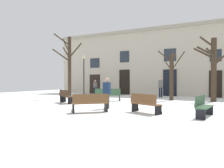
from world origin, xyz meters
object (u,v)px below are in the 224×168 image
(bench_near_lamp, at_px, (203,106))
(person_by_shop_door, at_px, (95,87))
(tree_right_of_center, at_px, (69,65))
(tree_near_facade, at_px, (213,67))
(bench_back_to_back_left, at_px, (66,96))
(tree_foreground, at_px, (172,75))
(litter_bin, at_px, (97,92))
(person_crossing_plaza, at_px, (161,86))
(bench_facing_shops, at_px, (108,95))
(streetlamp, at_px, (84,71))
(person_near_bench, at_px, (107,91))
(bench_near_center_tree, at_px, (145,104))
(bench_by_litter_bin, at_px, (90,103))

(bench_near_lamp, bearing_deg, person_by_shop_door, 55.29)
(tree_right_of_center, bearing_deg, person_by_shop_door, 98.26)
(tree_right_of_center, bearing_deg, tree_near_facade, 13.03)
(tree_right_of_center, height_order, bench_near_lamp, tree_right_of_center)
(bench_back_to_back_left, bearing_deg, tree_foreground, -105.36)
(litter_bin, height_order, person_crossing_plaza, person_crossing_plaza)
(tree_near_facade, relative_size, bench_facing_shops, 2.52)
(litter_bin, bearing_deg, person_crossing_plaza, 15.60)
(tree_near_facade, distance_m, streetlamp, 11.85)
(bench_facing_shops, xyz_separation_m, person_near_bench, (2.13, -3.86, 0.46))
(litter_bin, xyz_separation_m, person_near_bench, (5.51, -7.76, 0.51))
(bench_back_to_back_left, xyz_separation_m, bench_near_lamp, (8.84, -1.69, -0.00))
(bench_near_lamp, xyz_separation_m, person_crossing_plaza, (-4.67, 9.85, 0.57))
(bench_facing_shops, relative_size, person_near_bench, 1.12)
(tree_right_of_center, xyz_separation_m, bench_near_lamp, (11.30, -5.03, -2.43))
(bench_back_to_back_left, bearing_deg, streetlamp, -33.41)
(bench_near_center_tree, bearing_deg, bench_facing_shops, -21.29)
(tree_foreground, xyz_separation_m, tree_right_of_center, (-8.23, -2.25, 0.92))
(tree_right_of_center, bearing_deg, bench_near_center_tree, -30.37)
(bench_by_litter_bin, bearing_deg, bench_facing_shops, -113.12)
(person_near_bench, bearing_deg, tree_foreground, -102.43)
(tree_foreground, distance_m, litter_bin, 7.61)
(streetlamp, height_order, bench_by_litter_bin, streetlamp)
(bench_by_litter_bin, height_order, person_by_shop_door, person_by_shop_door)
(streetlamp, relative_size, person_crossing_plaza, 2.25)
(bench_back_to_back_left, distance_m, bench_facing_shops, 3.17)
(bench_near_lamp, xyz_separation_m, bench_by_litter_bin, (-4.91, -1.19, -0.00))
(tree_foreground, distance_m, person_by_shop_door, 9.58)
(tree_near_facade, bearing_deg, tree_right_of_center, -166.97)
(bench_by_litter_bin, xyz_separation_m, person_crossing_plaza, (0.24, 11.04, 0.57))
(tree_foreground, xyz_separation_m, litter_bin, (-7.39, 0.96, -1.54))
(bench_back_to_back_left, relative_size, person_by_shop_door, 1.10)
(tree_foreground, bearing_deg, person_near_bench, -105.44)
(tree_foreground, distance_m, bench_facing_shops, 5.19)
(litter_bin, xyz_separation_m, person_crossing_plaza, (5.79, 1.62, 0.60))
(tree_right_of_center, bearing_deg, bench_facing_shops, -9.33)
(bench_near_center_tree, distance_m, person_near_bench, 2.53)
(tree_right_of_center, height_order, tree_near_facade, tree_right_of_center)
(person_near_bench, bearing_deg, bench_facing_shops, -58.05)
(bench_near_center_tree, xyz_separation_m, person_crossing_plaza, (-2.13, 9.95, 0.58))
(tree_near_facade, height_order, bench_facing_shops, tree_near_facade)
(bench_near_lamp, height_order, bench_by_litter_bin, bench_near_lamp)
(bench_facing_shops, bearing_deg, person_crossing_plaza, -141.91)
(tree_near_facade, distance_m, litter_bin, 10.51)
(litter_bin, bearing_deg, bench_back_to_back_left, -76.06)
(bench_back_to_back_left, relative_size, bench_near_center_tree, 1.05)
(litter_bin, relative_size, bench_by_litter_bin, 0.54)
(bench_near_lamp, distance_m, bench_near_center_tree, 2.54)
(bench_facing_shops, bearing_deg, tree_near_facade, 177.08)
(streetlamp, height_order, person_near_bench, streetlamp)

